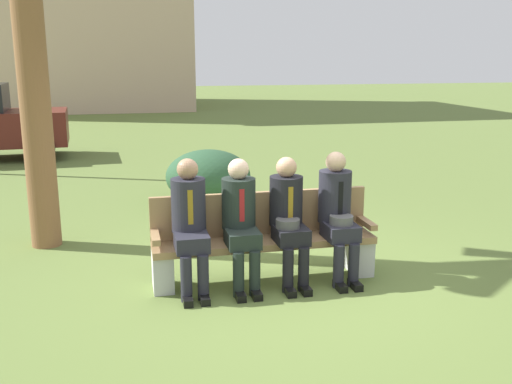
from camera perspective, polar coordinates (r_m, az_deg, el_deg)
The scene contains 7 objects.
ground_plane at distance 6.04m, azimuth 3.56°, elevation -8.93°, with size 80.00×80.00×0.00m, color #5D7135.
park_bench at distance 6.03m, azimuth 0.72°, elevation -4.57°, with size 2.29×0.44×0.90m.
seated_man_leftmost at distance 5.69m, azimuth -6.52°, elevation -2.61°, with size 0.34×0.72×1.31m.
seated_man_centerleft at distance 5.77m, azimuth -1.54°, elevation -2.42°, with size 0.34×0.72×1.29m.
seated_man_centerright at distance 5.87m, azimuth 3.19°, elevation -2.19°, with size 0.34×0.72×1.29m.
seated_man_rightmost at distance 6.04m, azimuth 8.01°, elevation -1.71°, with size 0.34×0.72×1.32m.
shrub_near_bench at distance 9.22m, azimuth -4.71°, elevation 1.56°, with size 1.34×1.23×0.84m, color #2B5133.
Camera 1 is at (-1.61, -5.36, 2.28)m, focal length 40.73 mm.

